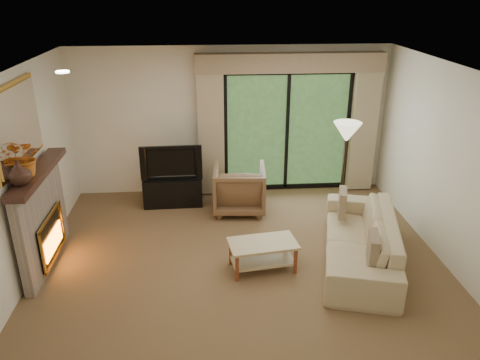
{
  "coord_description": "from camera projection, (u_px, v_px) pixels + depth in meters",
  "views": [
    {
      "loc": [
        -0.44,
        -5.46,
        3.53
      ],
      "look_at": [
        0.0,
        0.3,
        1.1
      ],
      "focal_mm": 35.0,
      "sensor_mm": 36.0,
      "label": 1
    }
  ],
  "objects": [
    {
      "name": "floor",
      "position": [
        242.0,
        262.0,
        6.42
      ],
      "size": [
        5.5,
        5.5,
        0.0
      ],
      "primitive_type": "plane",
      "color": "brown",
      "rests_on": "ground"
    },
    {
      "name": "ceiling",
      "position": [
        242.0,
        71.0,
        5.41
      ],
      "size": [
        5.5,
        5.5,
        0.0
      ],
      "primitive_type": "plane",
      "rotation": [
        3.14,
        0.0,
        0.0
      ],
      "color": "silver",
      "rests_on": "ground"
    },
    {
      "name": "wall_back",
      "position": [
        231.0,
        121.0,
        8.21
      ],
      "size": [
        5.0,
        0.0,
        5.0
      ],
      "primitive_type": "plane",
      "rotation": [
        1.57,
        0.0,
        0.0
      ],
      "color": "white",
      "rests_on": "ground"
    },
    {
      "name": "wall_front",
      "position": [
        267.0,
        296.0,
        3.62
      ],
      "size": [
        5.0,
        0.0,
        5.0
      ],
      "primitive_type": "plane",
      "rotation": [
        -1.57,
        0.0,
        0.0
      ],
      "color": "white",
      "rests_on": "ground"
    },
    {
      "name": "wall_left",
      "position": [
        18.0,
        181.0,
        5.72
      ],
      "size": [
        0.0,
        5.0,
        5.0
      ],
      "primitive_type": "plane",
      "rotation": [
        1.57,
        0.0,
        1.57
      ],
      "color": "white",
      "rests_on": "ground"
    },
    {
      "name": "wall_right",
      "position": [
        451.0,
        169.0,
        6.11
      ],
      "size": [
        0.0,
        5.0,
        5.0
      ],
      "primitive_type": "plane",
      "rotation": [
        1.57,
        0.0,
        -1.57
      ],
      "color": "white",
      "rests_on": "ground"
    },
    {
      "name": "fireplace",
      "position": [
        42.0,
        218.0,
        6.15
      ],
      "size": [
        0.24,
        1.7,
        1.37
      ],
      "primitive_type": null,
      "color": "gray",
      "rests_on": "floor"
    },
    {
      "name": "mirror",
      "position": [
        17.0,
        125.0,
        5.66
      ],
      "size": [
        0.07,
        1.45,
        1.02
      ],
      "primitive_type": null,
      "color": "gold",
      "rests_on": "wall_left"
    },
    {
      "name": "sliding_door",
      "position": [
        287.0,
        132.0,
        8.31
      ],
      "size": [
        2.26,
        0.1,
        2.16
      ],
      "primitive_type": null,
      "color": "black",
      "rests_on": "floor"
    },
    {
      "name": "curtain_left",
      "position": [
        211.0,
        130.0,
        8.08
      ],
      "size": [
        0.45,
        0.18,
        2.35
      ],
      "primitive_type": "cube",
      "color": "tan",
      "rests_on": "floor"
    },
    {
      "name": "curtain_right",
      "position": [
        364.0,
        126.0,
        8.27
      ],
      "size": [
        0.45,
        0.18,
        2.35
      ],
      "primitive_type": "cube",
      "color": "tan",
      "rests_on": "floor"
    },
    {
      "name": "cornice",
      "position": [
        291.0,
        63.0,
        7.76
      ],
      "size": [
        3.2,
        0.24,
        0.32
      ],
      "primitive_type": "cube",
      "color": "#9B8064",
      "rests_on": "wall_back"
    },
    {
      "name": "media_console",
      "position": [
        173.0,
        190.0,
        8.04
      ],
      "size": [
        1.0,
        0.47,
        0.5
      ],
      "primitive_type": "cube",
      "rotation": [
        0.0,
        0.0,
        0.02
      ],
      "color": "black",
      "rests_on": "floor"
    },
    {
      "name": "tv",
      "position": [
        171.0,
        161.0,
        7.83
      ],
      "size": [
        1.03,
        0.15,
        0.59
      ],
      "primitive_type": "imported",
      "rotation": [
        0.0,
        0.0,
        0.02
      ],
      "color": "black",
      "rests_on": "media_console"
    },
    {
      "name": "armchair",
      "position": [
        239.0,
        189.0,
        7.75
      ],
      "size": [
        0.9,
        0.92,
        0.79
      ],
      "primitive_type": "imported",
      "rotation": [
        0.0,
        0.0,
        3.07
      ],
      "color": "brown",
      "rests_on": "floor"
    },
    {
      "name": "sofa",
      "position": [
        360.0,
        239.0,
        6.34
      ],
      "size": [
        1.46,
        2.46,
        0.67
      ],
      "primitive_type": "imported",
      "rotation": [
        0.0,
        0.0,
        -1.83
      ],
      "color": "tan",
      "rests_on": "floor"
    },
    {
      "name": "pillow_near",
      "position": [
        373.0,
        250.0,
        5.63
      ],
      "size": [
        0.21,
        0.42,
        0.41
      ],
      "primitive_type": "cube",
      "rotation": [
        0.0,
        0.0,
        -0.26
      ],
      "color": "#523027",
      "rests_on": "sofa"
    },
    {
      "name": "pillow_far",
      "position": [
        342.0,
        203.0,
        6.85
      ],
      "size": [
        0.2,
        0.41,
        0.39
      ],
      "primitive_type": "cube",
      "rotation": [
        0.0,
        0.0,
        -0.26
      ],
      "color": "#523027",
      "rests_on": "sofa"
    },
    {
      "name": "coffee_table",
      "position": [
        263.0,
        256.0,
        6.2
      ],
      "size": [
        0.95,
        0.61,
        0.4
      ],
      "primitive_type": null,
      "rotation": [
        0.0,
        0.0,
        0.14
      ],
      "color": "tan",
      "rests_on": "floor"
    },
    {
      "name": "floor_lamp",
      "position": [
        343.0,
        172.0,
        7.36
      ],
      "size": [
        0.5,
        0.5,
        1.6
      ],
      "primitive_type": null,
      "rotation": [
        0.0,
        0.0,
        0.19
      ],
      "color": "beige",
      "rests_on": "floor"
    },
    {
      "name": "vase",
      "position": [
        19.0,
        173.0,
        5.4
      ],
      "size": [
        0.3,
        0.3,
        0.29
      ],
      "primitive_type": "imported",
      "rotation": [
        0.0,
        0.0,
        -0.09
      ],
      "color": "#3A221A",
      "rests_on": "fireplace"
    },
    {
      "name": "branches",
      "position": [
        25.0,
        157.0,
        5.6
      ],
      "size": [
        0.53,
        0.49,
        0.48
      ],
      "primitive_type": "imported",
      "rotation": [
        0.0,
        0.0,
        -0.32
      ],
      "color": "orange",
      "rests_on": "fireplace"
    }
  ]
}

